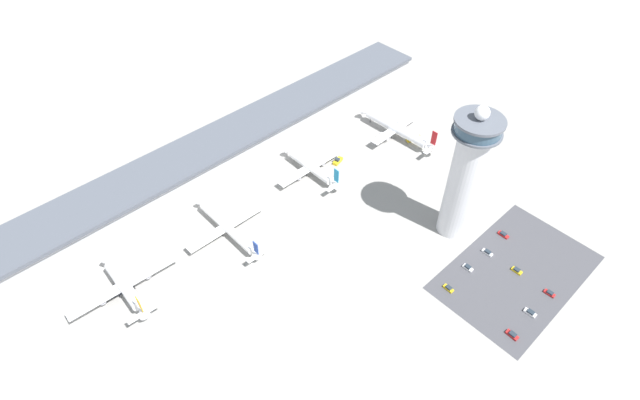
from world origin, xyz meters
TOP-DOWN VIEW (x-y plane):
  - ground_plane at (0.00, 0.00)m, footprint 1000.00×1000.00m
  - terminal_building at (0.00, 70.00)m, footprint 245.81×25.00m
  - control_tower at (48.68, -26.91)m, footprint 17.77×17.77m
  - parking_lot_surface at (48.47, -57.77)m, footprint 64.00×40.00m
  - airplane_gate_alpha at (-64.96, 35.18)m, footprint 41.99×32.96m
  - airplane_gate_bravo at (-20.61, 33.82)m, footprint 35.86×41.63m
  - airplane_gate_charlie at (29.33, 37.80)m, footprint 35.48×35.25m
  - airplane_gate_delta at (79.43, 29.51)m, footprint 32.43×45.57m
  - service_truck_catering at (43.91, 35.17)m, footprint 6.15×3.68m
  - service_truck_fuel at (83.89, 21.52)m, footprint 7.93×5.32m
  - service_truck_baggage at (-69.57, 38.30)m, footprint 7.89×4.64m
  - car_maroon_suv at (35.72, -71.01)m, footprint 2.04×4.48m
  - car_yellow_taxi at (36.25, -44.04)m, footprint 1.85×4.05m
  - car_black_suv at (48.85, -57.64)m, footprint 1.87×4.10m
  - car_silver_sedan at (48.22, -44.91)m, footprint 1.74×4.43m
  - car_green_van at (48.47, -71.51)m, footprint 1.81×4.10m
  - car_blue_compact at (23.29, -71.37)m, footprint 2.10×4.52m
  - car_white_wagon at (23.02, -44.73)m, footprint 1.88×4.11m
  - car_red_hatchback at (61.10, -44.03)m, footprint 1.89×4.54m

SIDE VIEW (x-z plane):
  - ground_plane at x=0.00m, z-range 0.00..0.00m
  - parking_lot_surface at x=48.47m, z-range 0.00..0.01m
  - car_green_van at x=48.47m, z-range -0.16..1.26m
  - car_red_hatchback at x=61.10m, z-range -0.16..1.27m
  - car_black_suv at x=48.85m, z-range -0.16..1.29m
  - car_white_wagon at x=23.02m, z-range -0.17..1.32m
  - car_silver_sedan at x=48.22m, z-range -0.17..1.35m
  - car_maroon_suv at x=35.72m, z-range -0.17..1.35m
  - car_blue_compact at x=23.29m, z-range -0.17..1.36m
  - car_yellow_taxi at x=36.25m, z-range -0.17..1.36m
  - service_truck_fuel at x=83.89m, z-range -0.37..2.03m
  - service_truck_baggage at x=-69.57m, z-range -0.40..2.17m
  - service_truck_catering at x=43.91m, z-range -0.41..2.28m
  - airplane_gate_bravo at x=-20.61m, z-range -1.80..9.25m
  - airplane_gate_charlie at x=29.33m, z-range -2.49..10.52m
  - airplane_gate_alpha at x=-64.96m, z-range -2.16..11.59m
  - airplane_gate_delta at x=79.43m, z-range -2.40..11.91m
  - terminal_building at x=0.00m, z-range 0.10..16.31m
  - control_tower at x=48.68m, z-range 0.13..60.30m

